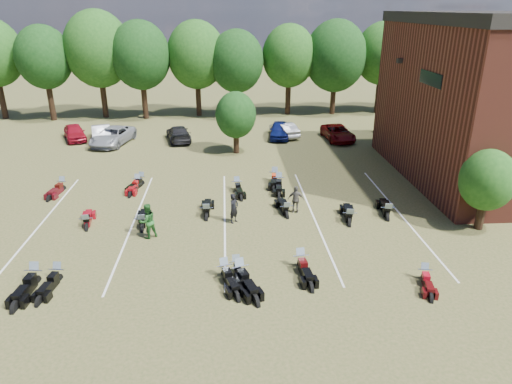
{
  "coord_description": "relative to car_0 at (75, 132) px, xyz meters",
  "views": [
    {
      "loc": [
        -2.81,
        -19.97,
        10.97
      ],
      "look_at": [
        -1.19,
        4.0,
        1.2
      ],
      "focal_mm": 32.0,
      "sensor_mm": 36.0,
      "label": 1
    }
  ],
  "objects": [
    {
      "name": "car_7",
      "position": [
        28.19,
        -1.0,
        0.07
      ],
      "size": [
        2.85,
        5.46,
        1.51
      ],
      "primitive_type": "imported",
      "rotation": [
        0.0,
        0.0,
        3.0
      ],
      "color": "#3A393E",
      "rests_on": "ground"
    },
    {
      "name": "motorcycle_2",
      "position": [
        13.82,
        -23.43,
        -0.69
      ],
      "size": [
        1.54,
        2.64,
        1.4
      ],
      "primitive_type": null,
      "rotation": [
        0.0,
        0.0,
        0.31
      ],
      "color": "black",
      "rests_on": "ground"
    },
    {
      "name": "motorcycle_15",
      "position": [
        7.5,
        -12.02,
        -0.69
      ],
      "size": [
        0.97,
        2.29,
        1.24
      ],
      "primitive_type": null,
      "rotation": [
        0.0,
        0.0,
        -0.12
      ],
      "color": "maroon",
      "rests_on": "ground"
    },
    {
      "name": "motorcycle_14",
      "position": [
        2.77,
        -12.26,
        -0.69
      ],
      "size": [
        1.1,
        2.39,
        1.28
      ],
      "primitive_type": null,
      "rotation": [
        0.0,
        0.0,
        -0.16
      ],
      "color": "#450910",
      "rests_on": "ground"
    },
    {
      "name": "motorcycle_9",
      "position": [
        8.81,
        -18.31,
        -0.69
      ],
      "size": [
        0.93,
        2.46,
        1.35
      ],
      "primitive_type": null,
      "rotation": [
        0.0,
        0.0,
        3.21
      ],
      "color": "black",
      "rests_on": "ground"
    },
    {
      "name": "motorcycle_4",
      "position": [
        13.15,
        -23.21,
        -0.69
      ],
      "size": [
        1.37,
        2.43,
        1.29
      ],
      "primitive_type": null,
      "rotation": [
        0.0,
        0.0,
        0.29
      ],
      "color": "black",
      "rests_on": "ground"
    },
    {
      "name": "parking_lines",
      "position": [
        13.17,
        -17.32,
        -0.68
      ],
      "size": [
        20.1,
        14.0,
        0.01
      ],
      "color": "silver",
      "rests_on": "ground"
    },
    {
      "name": "car_3",
      "position": [
        9.2,
        -0.86,
        -0.04
      ],
      "size": [
        2.75,
        4.77,
        1.3
      ],
      "primitive_type": "imported",
      "rotation": [
        0.0,
        0.0,
        3.36
      ],
      "color": "black",
      "rests_on": "ground"
    },
    {
      "name": "motorcycle_11",
      "position": [
        16.64,
        -17.2,
        -0.69
      ],
      "size": [
        1.02,
        2.44,
        1.32
      ],
      "primitive_type": null,
      "rotation": [
        0.0,
        0.0,
        3.26
      ],
      "color": "black",
      "rests_on": "ground"
    },
    {
      "name": "motorcycle_16",
      "position": [
        7.68,
        -11.65,
        -0.69
      ],
      "size": [
        1.35,
        2.34,
        1.24
      ],
      "primitive_type": null,
      "rotation": [
        0.0,
        0.0,
        -0.31
      ],
      "color": "black",
      "rests_on": "ground"
    },
    {
      "name": "car_5",
      "position": [
        18.66,
        -0.07,
        -0.04
      ],
      "size": [
        2.52,
        4.16,
        1.29
      ],
      "primitive_type": "imported",
      "rotation": [
        0.0,
        0.0,
        3.46
      ],
      "color": "#B6B7B2",
      "rests_on": "ground"
    },
    {
      "name": "motorcycle_5",
      "position": [
        16.57,
        -22.64,
        -0.69
      ],
      "size": [
        0.99,
        2.45,
        1.33
      ],
      "primitive_type": null,
      "rotation": [
        0.0,
        0.0,
        0.1
      ],
      "color": "black",
      "rests_on": "ground"
    },
    {
      "name": "car_6",
      "position": [
        23.25,
        -1.6,
        -0.04
      ],
      "size": [
        2.5,
        4.83,
        1.3
      ],
      "primitive_type": "imported",
      "rotation": [
        0.0,
        0.0,
        0.07
      ],
      "color": "#550407",
      "rests_on": "ground"
    },
    {
      "name": "young_tree_midfield",
      "position": [
        14.17,
        -4.82,
        2.4
      ],
      "size": [
        3.2,
        3.2,
        4.7
      ],
      "color": "black",
      "rests_on": "ground"
    },
    {
      "name": "car_1",
      "position": [
        2.39,
        -0.25,
        0.03
      ],
      "size": [
        2.61,
        4.61,
        1.44
      ],
      "primitive_type": "imported",
      "rotation": [
        0.0,
        0.0,
        3.4
      ],
      "color": "#B6B6BB",
      "rests_on": "ground"
    },
    {
      "name": "motorcycle_17",
      "position": [
        16.57,
        -11.57,
        -0.69
      ],
      "size": [
        1.12,
        2.57,
        1.38
      ],
      "primitive_type": null,
      "rotation": [
        0.0,
        0.0,
        -0.14
      ],
      "color": "black",
      "rests_on": "ground"
    },
    {
      "name": "person_green",
      "position": [
        9.29,
        -19.18,
        0.24
      ],
      "size": [
        1.14,
        1.09,
        1.86
      ],
      "primitive_type": "imported",
      "rotation": [
        0.0,
        0.0,
        3.74
      ],
      "color": "#225A21",
      "rests_on": "ground"
    },
    {
      "name": "young_tree_near_building",
      "position": [
        26.67,
        -19.32,
        2.06
      ],
      "size": [
        2.8,
        2.8,
        4.16
      ],
      "color": "black",
      "rests_on": "ground"
    },
    {
      "name": "motorcycle_1",
      "position": [
        5.1,
        -23.15,
        -0.69
      ],
      "size": [
        0.96,
        2.53,
        1.38
      ],
      "primitive_type": null,
      "rotation": [
        0.0,
        0.0,
        -0.07
      ],
      "color": "black",
      "rests_on": "ground"
    },
    {
      "name": "motorcycle_13",
      "position": [
        22.2,
        -17.86,
        -0.69
      ],
      "size": [
        1.17,
        2.6,
        1.4
      ],
      "primitive_type": null,
      "rotation": [
        0.0,
        0.0,
        2.99
      ],
      "color": "black",
      "rests_on": "ground"
    },
    {
      "name": "person_grey",
      "position": [
        17.25,
        -16.63,
        0.12
      ],
      "size": [
        1.01,
        0.63,
        1.61
      ],
      "primitive_type": "imported",
      "rotation": [
        0.0,
        0.0,
        2.88
      ],
      "color": "#544F48",
      "rests_on": "ground"
    },
    {
      "name": "motorcycle_6",
      "position": [
        21.73,
        -24.0,
        -0.69
      ],
      "size": [
        1.04,
        2.09,
        1.12
      ],
      "primitive_type": null,
      "rotation": [
        0.0,
        0.0,
        -0.21
      ],
      "color": "#41090B",
      "rests_on": "ground"
    },
    {
      "name": "tree_line",
      "position": [
        15.17,
        8.68,
        5.62
      ],
      "size": [
        56.0,
        6.0,
        9.79
      ],
      "color": "black",
      "rests_on": "ground"
    },
    {
      "name": "car_4",
      "position": [
        18.19,
        -0.53,
        0.03
      ],
      "size": [
        2.3,
        4.41,
        1.43
      ],
      "primitive_type": "imported",
      "rotation": [
        0.0,
        0.0,
        -0.15
      ],
      "color": "#0B134F",
      "rests_on": "ground"
    },
    {
      "name": "motorcycle_7",
      "position": [
        5.85,
        -18.01,
        -0.69
      ],
      "size": [
        1.07,
        2.35,
        1.26
      ],
      "primitive_type": null,
      "rotation": [
        0.0,
        0.0,
        3.3
      ],
      "color": "maroon",
      "rests_on": "ground"
    },
    {
      "name": "person_black",
      "position": [
        13.69,
        -17.7,
        0.15
      ],
      "size": [
        0.7,
        0.72,
        1.67
      ],
      "primitive_type": "imported",
      "rotation": [
        0.0,
        0.0,
        0.85
      ],
      "color": "black",
      "rests_on": "ground"
    },
    {
      "name": "motorcycle_12",
      "position": [
        19.91,
        -18.41,
        -0.69
      ],
      "size": [
        1.15,
        2.59,
        1.39
      ],
      "primitive_type": null,
      "rotation": [
        0.0,
        0.0,
        3.0
      ],
      "color": "black",
      "rests_on": "ground"
    },
    {
      "name": "motorcycle_3",
      "position": [
        13.67,
        -22.84,
        -0.69
      ],
      "size": [
        0.88,
        2.17,
        1.18
      ],
      "primitive_type": null,
      "rotation": [
        0.0,
        0.0,
        0.1
      ],
      "color": "black",
      "rests_on": "ground"
    },
    {
      "name": "motorcycle_19",
      "position": [
        16.73,
        -12.63,
        -0.69
      ],
      "size": [
        1.03,
        2.53,
        1.37
      ],
      "primitive_type": null,
      "rotation": [
        0.0,
        0.0,
        -0.1
      ],
      "color": "black",
      "rests_on": "ground"
    },
    {
      "name": "car_2",
      "position": [
        3.68,
        -1.62,
        0.04
      ],
      "size": [
        3.55,
        5.63,
        1.45
      ],
      "primitive_type": "imported",
      "rotation": [
        0.0,
        0.0,
        -0.23
      ],
      "color": "gray",
      "rests_on": "ground"
    },
    {
      "name": "motorcycle_0",
      "position": [
        5.99,
        -23.01,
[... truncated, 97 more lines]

